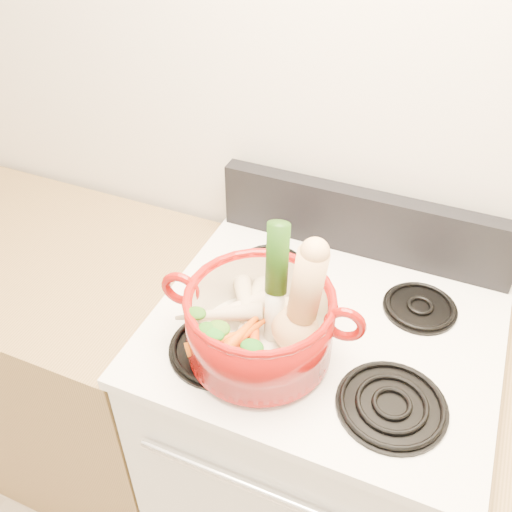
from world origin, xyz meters
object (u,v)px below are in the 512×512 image
at_px(dutch_oven, 260,324).
at_px(squash, 297,299).
at_px(leek, 275,283).
at_px(stove_body, 311,445).

height_order(dutch_oven, squash, squash).
height_order(squash, leek, leek).
height_order(stove_body, leek, leek).
relative_size(stove_body, leek, 3.13).
bearing_deg(leek, dutch_oven, -143.01).
xyz_separation_m(squash, leek, (-0.05, 0.01, 0.02)).
xyz_separation_m(dutch_oven, leek, (0.02, 0.02, 0.10)).
height_order(stove_body, dutch_oven, dutch_oven).
bearing_deg(leek, stove_body, 41.60).
bearing_deg(squash, dutch_oven, -144.99).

